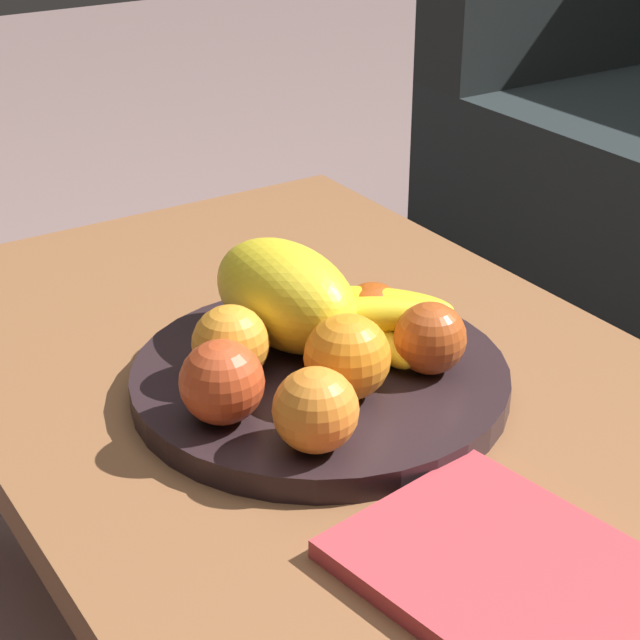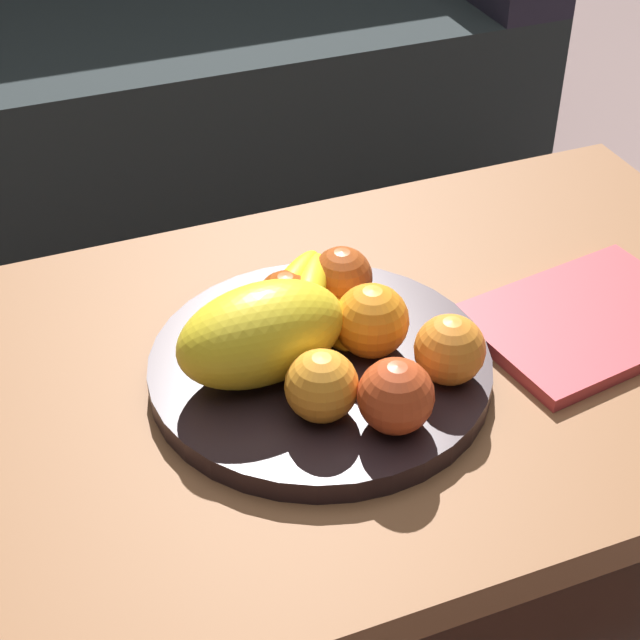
{
  "view_description": "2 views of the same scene",
  "coord_description": "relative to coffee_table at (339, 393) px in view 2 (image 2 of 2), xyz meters",
  "views": [
    {
      "loc": [
        0.69,
        -0.48,
        0.92
      ],
      "look_at": [
        -0.03,
        -0.02,
        0.49
      ],
      "focal_mm": 59.48,
      "sensor_mm": 36.0,
      "label": 1
    },
    {
      "loc": [
        -0.32,
        -0.76,
        1.1
      ],
      "look_at": [
        -0.03,
        -0.02,
        0.49
      ],
      "focal_mm": 57.04,
      "sensor_mm": 36.0,
      "label": 2
    }
  ],
  "objects": [
    {
      "name": "magazine",
      "position": [
        0.28,
        -0.04,
        0.05
      ],
      "size": [
        0.27,
        0.22,
        0.02
      ],
      "primitive_type": "cube",
      "rotation": [
        0.0,
        0.0,
        0.15
      ],
      "color": "#BF3C44",
      "rests_on": "coffee_table"
    },
    {
      "name": "melon_large_front",
      "position": [
        -0.09,
        -0.02,
        0.12
      ],
      "size": [
        0.18,
        0.12,
        0.1
      ],
      "primitive_type": "ellipsoid",
      "rotation": [
        0.0,
        0.0,
        0.11
      ],
      "color": "yellow",
      "rests_on": "fruit_bowl"
    },
    {
      "name": "banana_bunch",
      "position": [
        -0.03,
        0.04,
        0.1
      ],
      "size": [
        0.15,
        0.16,
        0.06
      ],
      "color": "yellow",
      "rests_on": "fruit_bowl"
    },
    {
      "name": "apple_right",
      "position": [
        0.0,
        -0.13,
        0.11
      ],
      "size": [
        0.07,
        0.07,
        0.07
      ],
      "primitive_type": "sphere",
      "color": "#BC431F",
      "rests_on": "fruit_bowl"
    },
    {
      "name": "orange_right",
      "position": [
        0.08,
        -0.09,
        0.11
      ],
      "size": [
        0.07,
        0.07,
        0.07
      ],
      "primitive_type": "sphere",
      "color": "orange",
      "rests_on": "fruit_bowl"
    },
    {
      "name": "ground_plane",
      "position": [
        0.0,
        0.0,
        -0.37
      ],
      "size": [
        8.0,
        8.0,
        0.0
      ],
      "primitive_type": "plane",
      "color": "#7A615F"
    },
    {
      "name": "couch",
      "position": [
        -0.07,
        1.17,
        -0.06
      ],
      "size": [
        1.7,
        0.7,
        0.9
      ],
      "color": "#1F2627",
      "rests_on": "ground_plane"
    },
    {
      "name": "apple_front",
      "position": [
        0.03,
        0.07,
        0.1
      ],
      "size": [
        0.07,
        0.07,
        0.07
      ],
      "primitive_type": "sphere",
      "color": "#AB481B",
      "rests_on": "fruit_bowl"
    },
    {
      "name": "orange_left",
      "position": [
        -0.06,
        -0.09,
        0.11
      ],
      "size": [
        0.07,
        0.07,
        0.07
      ],
      "primitive_type": "sphere",
      "color": "orange",
      "rests_on": "fruit_bowl"
    },
    {
      "name": "coffee_table",
      "position": [
        0.0,
        0.0,
        0.0
      ],
      "size": [
        1.08,
        0.63,
        0.41
      ],
      "color": "brown",
      "rests_on": "ground_plane"
    },
    {
      "name": "orange_front",
      "position": [
        0.02,
        -0.02,
        0.11
      ],
      "size": [
        0.08,
        0.08,
        0.08
      ],
      "primitive_type": "sphere",
      "color": "orange",
      "rests_on": "fruit_bowl"
    },
    {
      "name": "fruit_bowl",
      "position": [
        -0.03,
        -0.02,
        0.06
      ],
      "size": [
        0.35,
        0.35,
        0.03
      ],
      "primitive_type": "cylinder",
      "color": "black",
      "rests_on": "coffee_table"
    },
    {
      "name": "apple_left",
      "position": [
        -0.04,
        0.05,
        0.1
      ],
      "size": [
        0.06,
        0.06,
        0.06
      ],
      "primitive_type": "sphere",
      "color": "#A84414",
      "rests_on": "fruit_bowl"
    }
  ]
}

